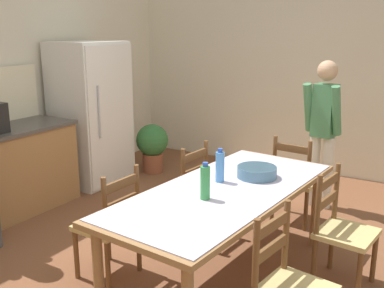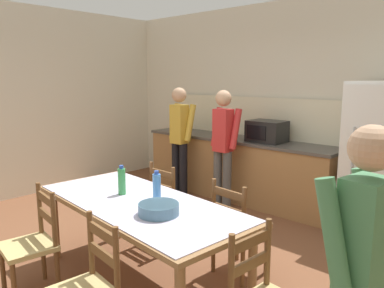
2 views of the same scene
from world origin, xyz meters
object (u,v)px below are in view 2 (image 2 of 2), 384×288
Objects in this scene: chair_side_far_left at (172,204)px; person_by_table at (360,271)px; microwave at (267,131)px; person_at_sink at (180,136)px; chair_side_far_right at (238,229)px; serving_bowl at (159,208)px; bottle_off_centre at (157,187)px; chair_side_near_left at (33,244)px; dining_table at (139,209)px; person_at_counter at (223,143)px; bottle_near_centre at (122,181)px.

person_by_table is at bearing 159.07° from chair_side_far_left.
person_at_sink is at bearing -157.76° from microwave.
serving_bowl is at bearing 82.88° from chair_side_far_right.
bottle_off_centre is at bearing 129.99° from chair_side_far_left.
microwave is 0.55× the size of chair_side_far_left.
chair_side_far_left is (-0.95, 0.08, 0.00)m from chair_side_far_right.
chair_side_far_right is 1.71m from person_by_table.
person_by_table reaches higher than chair_side_near_left.
bottle_off_centre is 0.30× the size of chair_side_far_right.
chair_side_far_left is at bearing 0.25° from chair_side_far_right.
person_at_counter is at bearing 108.06° from dining_table.
person_at_counter is at bearing -91.35° from person_at_sink.
bottle_off_centre is at bearing 12.21° from bottle_near_centre.
chair_side_near_left is 2.54m from person_by_table.
dining_table is at bearing 164.49° from serving_bowl.
person_at_sink reaches higher than chair_side_far_right.
serving_bowl is at bearing 133.46° from chair_side_far_left.
chair_side_far_right is at bearing 52.55° from dining_table.
chair_side_near_left is at bearing -160.56° from person_at_sink.
bottle_off_centre is 0.30× the size of chair_side_far_left.
bottle_off_centre reaches higher than chair_side_far_right.
person_at_sink is (-2.06, 1.35, 0.50)m from chair_side_far_right.
person_at_counter is at bearing -75.98° from chair_side_far_left.
bottle_near_centre is at bearing 168.83° from serving_bowl.
bottle_near_centre is 2.39m from person_at_sink.
bottle_off_centre is at bearing 59.32° from chair_side_near_left.
dining_table is 1.33× the size of person_at_counter.
person_at_counter reaches higher than serving_bowl.
person_at_sink is at bearing -27.99° from chair_side_far_right.
bottle_off_centre is 1.82m from person_by_table.
chair_side_near_left reaches higher than dining_table.
chair_side_far_left is 0.55× the size of person_at_counter.
person_at_sink is at bearing -23.57° from person_by_table.
serving_bowl is 1.16m from chair_side_near_left.
person_by_table is at bearing 151.22° from chair_side_far_right.
person_at_sink is at bearing 126.40° from dining_table.
person_at_counter is (0.85, -0.02, -0.01)m from person_at_sink.
serving_bowl is at bearing 5.90° from person_by_table.
bottle_off_centre reaches higher than serving_bowl.
bottle_near_centre is 0.90m from chair_side_near_left.
microwave reaches higher than dining_table.
bottle_near_centre is 0.30× the size of chair_side_far_left.
chair_side_far_right is (1.09, 1.42, 0.00)m from chair_side_near_left.
person_at_sink reaches higher than person_at_counter.
dining_table is at bearing -161.94° from person_at_counter.
chair_side_far_left is (-0.78, 0.89, -0.37)m from serving_bowl.
chair_side_far_left is (-0.53, 0.69, -0.45)m from bottle_off_centre.
person_at_counter reaches higher than bottle_near_centre.
serving_bowl is 0.35× the size of chair_side_near_left.
person_at_counter reaches higher than dining_table.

